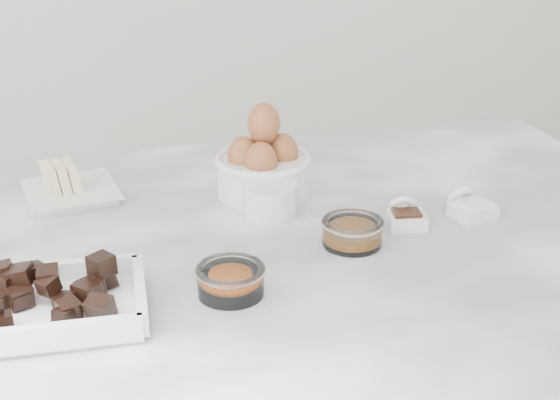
% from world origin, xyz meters
% --- Properties ---
extents(marble_slab, '(1.20, 0.80, 0.04)m').
position_xyz_m(marble_slab, '(0.00, 0.00, 0.92)').
color(marble_slab, white).
rests_on(marble_slab, cabinet).
extents(chocolate_dish, '(0.20, 0.16, 0.05)m').
position_xyz_m(chocolate_dish, '(-0.28, -0.14, 0.96)').
color(chocolate_dish, white).
rests_on(chocolate_dish, marble_slab).
extents(butter_plate, '(0.16, 0.16, 0.06)m').
position_xyz_m(butter_plate, '(-0.27, 0.21, 0.96)').
color(butter_plate, white).
rests_on(butter_plate, marble_slab).
extents(sugar_ramekin, '(0.08, 0.08, 0.05)m').
position_xyz_m(sugar_ramekin, '(0.01, 0.07, 0.97)').
color(sugar_ramekin, white).
rests_on(sugar_ramekin, marble_slab).
extents(egg_bowl, '(0.15, 0.15, 0.14)m').
position_xyz_m(egg_bowl, '(0.02, 0.15, 0.99)').
color(egg_bowl, white).
rests_on(egg_bowl, marble_slab).
extents(honey_bowl, '(0.08, 0.08, 0.04)m').
position_xyz_m(honey_bowl, '(0.10, -0.05, 0.96)').
color(honey_bowl, white).
rests_on(honey_bowl, marble_slab).
extents(zest_bowl, '(0.08, 0.08, 0.04)m').
position_xyz_m(zest_bowl, '(-0.08, -0.14, 0.96)').
color(zest_bowl, white).
rests_on(zest_bowl, marble_slab).
extents(vanilla_spoon, '(0.06, 0.07, 0.04)m').
position_xyz_m(vanilla_spoon, '(0.19, -0.01, 0.95)').
color(vanilla_spoon, white).
rests_on(vanilla_spoon, marble_slab).
extents(salt_spoon, '(0.07, 0.08, 0.04)m').
position_xyz_m(salt_spoon, '(0.29, 0.00, 0.95)').
color(salt_spoon, white).
rests_on(salt_spoon, marble_slab).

